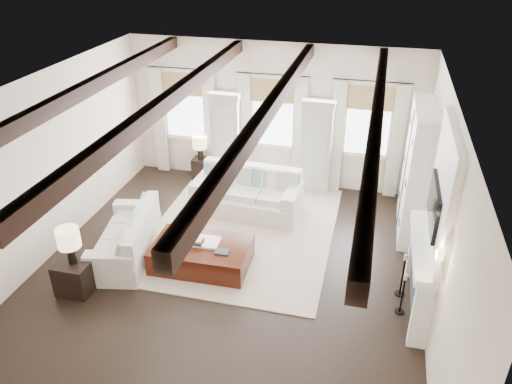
% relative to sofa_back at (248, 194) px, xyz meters
% --- Properties ---
extents(ground, '(7.50, 7.50, 0.00)m').
position_rel_sofa_back_xyz_m(ground, '(0.18, -2.26, -0.39)').
color(ground, black).
rests_on(ground, ground).
extents(room_shell, '(6.54, 7.54, 3.22)m').
position_rel_sofa_back_xyz_m(room_shell, '(0.93, -1.36, 1.50)').
color(room_shell, beige).
rests_on(room_shell, ground).
extents(area_rug, '(3.48, 4.24, 0.02)m').
position_rel_sofa_back_xyz_m(area_rug, '(0.09, -0.80, -0.38)').
color(area_rug, '#C5B09A').
rests_on(area_rug, ground).
extents(sofa_back, '(2.24, 1.11, 0.94)m').
position_rel_sofa_back_xyz_m(sofa_back, '(0.00, 0.00, 0.00)').
color(sofa_back, silver).
rests_on(sofa_back, ground).
extents(sofa_left, '(1.25, 2.09, 0.83)m').
position_rel_sofa_back_xyz_m(sofa_left, '(-1.68, -2.05, -0.04)').
color(sofa_left, silver).
rests_on(sofa_left, ground).
extents(ottoman, '(1.70, 1.09, 0.44)m').
position_rel_sofa_back_xyz_m(ottoman, '(-0.30, -2.03, -0.17)').
color(ottoman, black).
rests_on(ottoman, ground).
extents(tray, '(0.51, 0.39, 0.04)m').
position_rel_sofa_back_xyz_m(tray, '(-0.25, -1.96, 0.07)').
color(tray, white).
rests_on(tray, ottoman).
extents(book_lower, '(0.27, 0.21, 0.04)m').
position_rel_sofa_back_xyz_m(book_lower, '(-0.39, -2.05, 0.11)').
color(book_lower, '#262628').
rests_on(book_lower, tray).
extents(book_upper, '(0.22, 0.18, 0.03)m').
position_rel_sofa_back_xyz_m(book_upper, '(-0.39, -2.03, 0.15)').
color(book_upper, beige).
rests_on(book_upper, book_lower).
extents(book_loose, '(0.24, 0.19, 0.03)m').
position_rel_sofa_back_xyz_m(book_loose, '(0.12, -2.17, 0.07)').
color(book_loose, '#262628').
rests_on(book_loose, ottoman).
extents(side_table_front, '(0.55, 0.55, 0.55)m').
position_rel_sofa_back_xyz_m(side_table_front, '(-2.06, -3.15, -0.11)').
color(side_table_front, black).
rests_on(side_table_front, ground).
extents(lamp_front, '(0.36, 0.36, 0.62)m').
position_rel_sofa_back_xyz_m(lamp_front, '(-2.06, -3.15, 0.59)').
color(lamp_front, black).
rests_on(lamp_front, side_table_front).
extents(side_table_back, '(0.36, 0.36, 0.54)m').
position_rel_sofa_back_xyz_m(side_table_back, '(-1.43, 1.13, -0.12)').
color(side_table_back, black).
rests_on(side_table_back, ground).
extents(lamp_back, '(0.32, 0.32, 0.56)m').
position_rel_sofa_back_xyz_m(lamp_back, '(-1.43, 1.13, 0.53)').
color(lamp_back, black).
rests_on(lamp_back, side_table_back).
extents(candlestick_near, '(0.15, 0.15, 0.73)m').
position_rel_sofa_back_xyz_m(candlestick_near, '(3.08, -2.43, -0.08)').
color(candlestick_near, black).
rests_on(candlestick_near, ground).
extents(candlestick_far, '(0.16, 0.16, 0.79)m').
position_rel_sofa_back_xyz_m(candlestick_far, '(3.08, -2.00, -0.06)').
color(candlestick_far, black).
rests_on(candlestick_far, ground).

